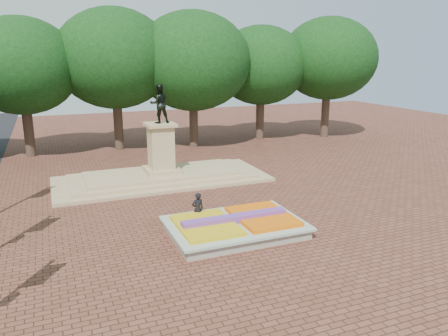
# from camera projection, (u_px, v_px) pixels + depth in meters

# --- Properties ---
(ground) EXTENTS (90.00, 90.00, 0.00)m
(ground) POSITION_uv_depth(u_px,v_px,m) (201.00, 222.00, 22.20)
(ground) COLOR brown
(ground) RESTS_ON ground
(flower_bed) EXTENTS (6.30, 4.30, 0.91)m
(flower_bed) POSITION_uv_depth(u_px,v_px,m) (235.00, 226.00, 20.68)
(flower_bed) COLOR gray
(flower_bed) RESTS_ON ground
(monument) EXTENTS (14.00, 6.00, 6.40)m
(monument) POSITION_uv_depth(u_px,v_px,m) (162.00, 168.00, 29.14)
(monument) COLOR tan
(monument) RESTS_ON ground
(tree_row_back) EXTENTS (44.80, 8.80, 10.43)m
(tree_row_back) POSITION_uv_depth(u_px,v_px,m) (157.00, 73.00, 37.48)
(tree_row_back) COLOR #39271F
(tree_row_back) RESTS_ON ground
(pedestrian) EXTENTS (0.62, 0.41, 1.66)m
(pedestrian) POSITION_uv_depth(u_px,v_px,m) (198.00, 209.00, 21.58)
(pedestrian) COLOR black
(pedestrian) RESTS_ON ground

